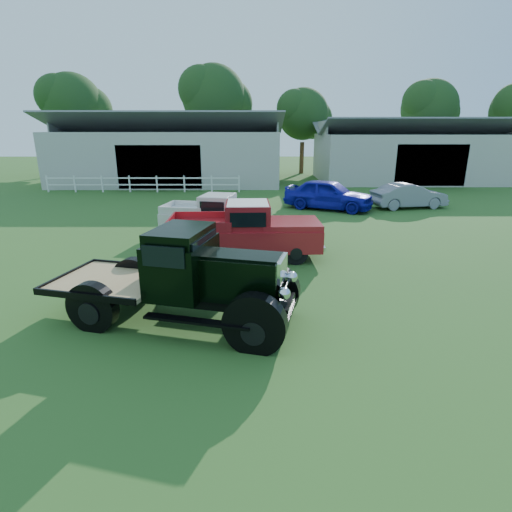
{
  "coord_description": "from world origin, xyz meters",
  "views": [
    {
      "loc": [
        0.18,
        -9.36,
        4.41
      ],
      "look_at": [
        0.2,
        1.2,
        1.05
      ],
      "focal_mm": 28.0,
      "sensor_mm": 36.0,
      "label": 1
    }
  ],
  "objects_px": {
    "vintage_flatbed": "(179,276)",
    "misc_car_blue": "(328,194)",
    "misc_car_grey": "(409,196)",
    "white_pickup": "(216,216)",
    "red_pickup": "(245,230)"
  },
  "relations": [
    {
      "from": "white_pickup",
      "to": "misc_car_blue",
      "type": "height_order",
      "value": "white_pickup"
    },
    {
      "from": "vintage_flatbed",
      "to": "misc_car_blue",
      "type": "xyz_separation_m",
      "value": [
        5.99,
        14.04,
        -0.3
      ]
    },
    {
      "from": "misc_car_blue",
      "to": "misc_car_grey",
      "type": "distance_m",
      "value": 4.77
    },
    {
      "from": "vintage_flatbed",
      "to": "white_pickup",
      "type": "distance_m",
      "value": 8.09
    },
    {
      "from": "vintage_flatbed",
      "to": "misc_car_blue",
      "type": "height_order",
      "value": "vintage_flatbed"
    },
    {
      "from": "red_pickup",
      "to": "misc_car_grey",
      "type": "xyz_separation_m",
      "value": [
        9.32,
        9.39,
        -0.29
      ]
    },
    {
      "from": "vintage_flatbed",
      "to": "white_pickup",
      "type": "relative_size",
      "value": 1.23
    },
    {
      "from": "red_pickup",
      "to": "misc_car_blue",
      "type": "relative_size",
      "value": 1.1
    },
    {
      "from": "red_pickup",
      "to": "white_pickup",
      "type": "distance_m",
      "value": 3.32
    },
    {
      "from": "misc_car_grey",
      "to": "vintage_flatbed",
      "type": "bearing_deg",
      "value": 132.03
    },
    {
      "from": "red_pickup",
      "to": "misc_car_grey",
      "type": "bearing_deg",
      "value": 43.58
    },
    {
      "from": "vintage_flatbed",
      "to": "misc_car_blue",
      "type": "distance_m",
      "value": 15.27
    },
    {
      "from": "vintage_flatbed",
      "to": "red_pickup",
      "type": "xyz_separation_m",
      "value": [
        1.42,
        5.03,
        -0.15
      ]
    },
    {
      "from": "misc_car_grey",
      "to": "white_pickup",
      "type": "bearing_deg",
      "value": 109.52
    },
    {
      "from": "misc_car_grey",
      "to": "misc_car_blue",
      "type": "bearing_deg",
      "value": 83.3
    }
  ]
}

